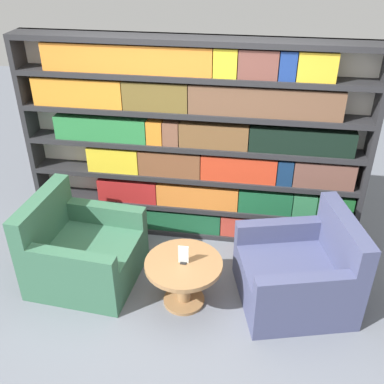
# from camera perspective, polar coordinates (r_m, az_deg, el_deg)

# --- Properties ---
(ground_plane) EXTENTS (14.00, 14.00, 0.00)m
(ground_plane) POSITION_cam_1_polar(r_m,az_deg,el_deg) (3.99, -2.77, -15.21)
(ground_plane) COLOR slate
(bookshelf) EXTENTS (3.33, 0.30, 2.04)m
(bookshelf) POSITION_cam_1_polar(r_m,az_deg,el_deg) (4.40, 0.56, 5.99)
(bookshelf) COLOR silver
(bookshelf) RESTS_ON ground_plane
(armchair_left) EXTENTS (0.96, 0.93, 0.83)m
(armchair_left) POSITION_cam_1_polar(r_m,az_deg,el_deg) (4.28, -13.82, -7.50)
(armchair_left) COLOR #336047
(armchair_left) RESTS_ON ground_plane
(armchair_right) EXTENTS (1.09, 1.07, 0.83)m
(armchair_right) POSITION_cam_1_polar(r_m,az_deg,el_deg) (4.04, 13.50, -10.12)
(armchair_right) COLOR #42476B
(armchair_right) RESTS_ON ground_plane
(coffee_table) EXTENTS (0.66, 0.66, 0.44)m
(coffee_table) POSITION_cam_1_polar(r_m,az_deg,el_deg) (3.88, -1.06, -10.35)
(coffee_table) COLOR olive
(coffee_table) RESTS_ON ground_plane
(table_sign) EXTENTS (0.09, 0.06, 0.17)m
(table_sign) POSITION_cam_1_polar(r_m,az_deg,el_deg) (3.75, -1.09, -8.08)
(table_sign) COLOR black
(table_sign) RESTS_ON coffee_table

